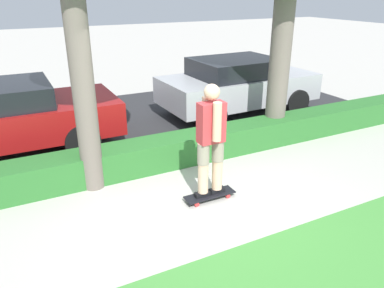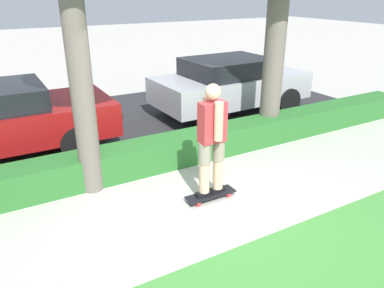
% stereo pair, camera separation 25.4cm
% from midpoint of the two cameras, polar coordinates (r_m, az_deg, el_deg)
% --- Properties ---
extents(ground_plane, '(60.00, 60.00, 0.00)m').
position_cam_midpoint_polar(ground_plane, '(5.67, 3.55, -9.53)').
color(ground_plane, '#BCB7AD').
extents(street_asphalt, '(12.89, 5.00, 0.01)m').
position_cam_midpoint_polar(street_asphalt, '(9.18, -9.75, 3.16)').
color(street_asphalt, '#2D2D30').
rests_on(street_asphalt, ground_plane).
extents(hedge_row, '(12.89, 0.60, 0.52)m').
position_cam_midpoint_polar(hedge_row, '(6.81, -3.17, -1.26)').
color(hedge_row, '#2D702D').
rests_on(hedge_row, ground_plane).
extents(skateboard, '(0.80, 0.24, 0.09)m').
position_cam_midpoint_polar(skateboard, '(5.82, 3.98, -7.78)').
color(skateboard, black).
rests_on(skateboard, ground_plane).
extents(skater_person, '(0.50, 0.44, 1.72)m').
position_cam_midpoint_polar(skater_person, '(5.41, 4.25, 0.81)').
color(skater_person, black).
rests_on(skater_person, skateboard).
extents(parked_car_middle, '(4.01, 1.92, 1.41)m').
position_cam_midpoint_polar(parked_car_middle, '(9.73, 7.74, 9.01)').
color(parked_car_middle, '#B7B7BC').
rests_on(parked_car_middle, ground_plane).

